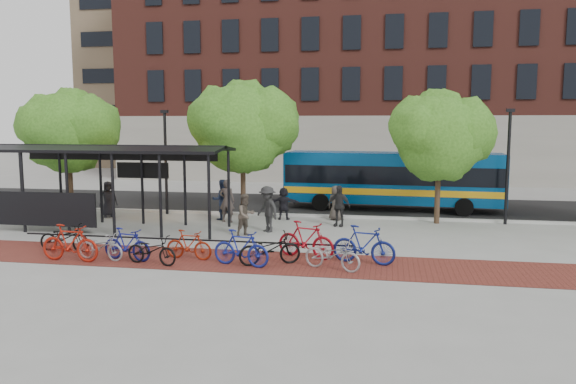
% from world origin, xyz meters
% --- Properties ---
extents(ground, '(160.00, 160.00, 0.00)m').
position_xyz_m(ground, '(0.00, 0.00, 0.00)').
color(ground, '#9E9E99').
rests_on(ground, ground).
extents(asphalt_street, '(160.00, 8.00, 0.01)m').
position_xyz_m(asphalt_street, '(0.00, 8.00, 0.01)').
color(asphalt_street, black).
rests_on(asphalt_street, ground).
extents(curb, '(160.00, 0.25, 0.12)m').
position_xyz_m(curb, '(0.00, 4.00, 0.06)').
color(curb, '#B7B7B2').
rests_on(curb, ground).
extents(brick_strip, '(24.00, 3.00, 0.01)m').
position_xyz_m(brick_strip, '(-2.00, -5.00, 0.00)').
color(brick_strip, maroon).
rests_on(brick_strip, ground).
extents(bike_rack_rail, '(12.00, 0.05, 0.95)m').
position_xyz_m(bike_rack_rail, '(-3.30, -4.10, 0.00)').
color(bike_rack_rail, black).
rests_on(bike_rack_rail, ground).
extents(building_brick, '(55.00, 14.00, 20.00)m').
position_xyz_m(building_brick, '(10.00, 26.00, 10.00)').
color(building_brick, brown).
rests_on(building_brick, ground).
extents(building_tower, '(22.00, 22.00, 30.00)m').
position_xyz_m(building_tower, '(-16.00, 40.00, 15.00)').
color(building_tower, '#7A664C').
rests_on(building_tower, ground).
extents(bus_shelter, '(10.60, 3.07, 3.60)m').
position_xyz_m(bus_shelter, '(-8.13, -0.48, 3.00)').
color(bus_shelter, black).
rests_on(bus_shelter, ground).
extents(tree_a, '(4.90, 4.00, 6.18)m').
position_xyz_m(tree_a, '(-11.91, 3.35, 4.24)').
color(tree_a, '#382619').
rests_on(tree_a, ground).
extents(tree_b, '(5.15, 4.20, 6.47)m').
position_xyz_m(tree_b, '(-2.90, 3.35, 4.46)').
color(tree_b, '#382619').
rests_on(tree_b, ground).
extents(tree_c, '(4.66, 3.80, 5.92)m').
position_xyz_m(tree_c, '(6.09, 3.35, 4.05)').
color(tree_c, '#382619').
rests_on(tree_c, ground).
extents(lamp_post_left, '(0.35, 0.20, 5.12)m').
position_xyz_m(lamp_post_left, '(-7.00, 3.60, 2.75)').
color(lamp_post_left, black).
rests_on(lamp_post_left, ground).
extents(lamp_post_right, '(0.35, 0.20, 5.12)m').
position_xyz_m(lamp_post_right, '(9.00, 3.60, 2.75)').
color(lamp_post_right, black).
rests_on(lamp_post_right, ground).
extents(bus, '(11.19, 3.16, 2.98)m').
position_xyz_m(bus, '(4.01, 6.92, 1.71)').
color(bus, navy).
rests_on(bus, ground).
extents(bike_0, '(1.88, 0.66, 0.99)m').
position_xyz_m(bike_0, '(-7.39, -4.75, 0.49)').
color(bike_0, black).
rests_on(bike_0, ground).
extents(bike_1, '(2.08, 0.69, 1.23)m').
position_xyz_m(bike_1, '(-6.39, -6.04, 0.62)').
color(bike_1, '#A01C0E').
rests_on(bike_1, ground).
extents(bike_2, '(1.82, 0.90, 0.91)m').
position_xyz_m(bike_2, '(-5.51, -5.68, 0.46)').
color(bike_2, '#969698').
rests_on(bike_2, ground).
extents(bike_3, '(1.88, 0.85, 1.09)m').
position_xyz_m(bike_3, '(-4.61, -5.60, 0.55)').
color(bike_3, navy).
rests_on(bike_3, ground).
extents(bike_4, '(1.90, 0.98, 0.95)m').
position_xyz_m(bike_4, '(-3.59, -5.95, 0.48)').
color(bike_4, black).
rests_on(bike_4, ground).
extents(bike_5, '(1.70, 0.68, 0.99)m').
position_xyz_m(bike_5, '(-2.66, -5.09, 0.50)').
color(bike_5, maroon).
rests_on(bike_5, ground).
extents(bike_7, '(2.02, 0.99, 1.17)m').
position_xyz_m(bike_7, '(-0.72, -5.65, 0.59)').
color(bike_7, navy).
rests_on(bike_7, ground).
extents(bike_8, '(2.11, 1.48, 1.05)m').
position_xyz_m(bike_8, '(0.14, -5.32, 0.53)').
color(bike_8, black).
rests_on(bike_8, ground).
extents(bike_9, '(2.16, 1.22, 1.25)m').
position_xyz_m(bike_9, '(1.14, -4.21, 0.62)').
color(bike_9, maroon).
rests_on(bike_9, ground).
extents(bike_10, '(2.00, 1.29, 0.99)m').
position_xyz_m(bike_10, '(2.17, -5.59, 0.50)').
color(bike_10, '#979799').
rests_on(bike_10, ground).
extents(bike_11, '(2.16, 1.07, 1.25)m').
position_xyz_m(bike_11, '(3.09, -4.66, 0.62)').
color(bike_11, navy).
rests_on(bike_11, ground).
extents(pedestrian_0, '(1.01, 0.92, 1.73)m').
position_xyz_m(pedestrian_0, '(-9.41, 2.24, 0.86)').
color(pedestrian_0, black).
rests_on(pedestrian_0, ground).
extents(pedestrian_1, '(0.74, 0.50, 1.96)m').
position_xyz_m(pedestrian_1, '(-3.39, 1.90, 0.98)').
color(pedestrian_1, '#423834').
rests_on(pedestrian_1, ground).
extents(pedestrian_2, '(1.15, 1.06, 1.89)m').
position_xyz_m(pedestrian_2, '(-3.82, 2.49, 0.94)').
color(pedestrian_2, '#1E2A47').
rests_on(pedestrian_2, ground).
extents(pedestrian_4, '(1.14, 0.71, 1.80)m').
position_xyz_m(pedestrian_4, '(1.71, 1.80, 0.90)').
color(pedestrian_4, '#262626').
rests_on(pedestrian_4, ground).
extents(pedestrian_5, '(1.45, 0.58, 1.53)m').
position_xyz_m(pedestrian_5, '(-0.98, 3.04, 0.76)').
color(pedestrian_5, black).
rests_on(pedestrian_5, ground).
extents(pedestrian_6, '(0.92, 0.77, 1.61)m').
position_xyz_m(pedestrian_6, '(1.42, 3.32, 0.81)').
color(pedestrian_6, '#423B35').
rests_on(pedestrian_6, ground).
extents(pedestrian_8, '(1.03, 1.06, 1.72)m').
position_xyz_m(pedestrian_8, '(-1.75, -1.02, 0.86)').
color(pedestrian_8, brown).
rests_on(pedestrian_8, ground).
extents(pedestrian_9, '(1.40, 1.35, 1.91)m').
position_xyz_m(pedestrian_9, '(-1.10, 0.00, 0.96)').
color(pedestrian_9, '#282828').
rests_on(pedestrian_9, ground).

